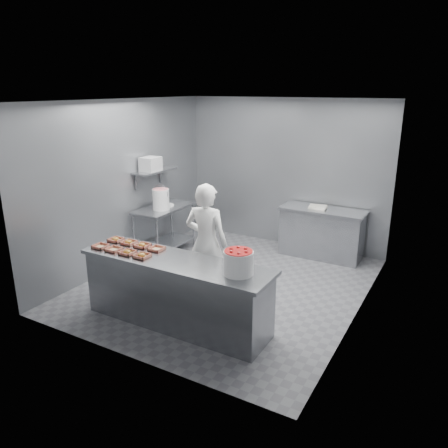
# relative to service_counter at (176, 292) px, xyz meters

# --- Properties ---
(floor) EXTENTS (4.50, 4.50, 0.00)m
(floor) POSITION_rel_service_counter_xyz_m (0.00, 1.35, -0.45)
(floor) COLOR #4C4C51
(floor) RESTS_ON ground
(ceiling) EXTENTS (4.50, 4.50, 0.00)m
(ceiling) POSITION_rel_service_counter_xyz_m (0.00, 1.35, 2.35)
(ceiling) COLOR white
(ceiling) RESTS_ON wall_back
(wall_back) EXTENTS (4.00, 0.04, 2.80)m
(wall_back) POSITION_rel_service_counter_xyz_m (0.00, 3.60, 0.95)
(wall_back) COLOR slate
(wall_back) RESTS_ON ground
(wall_left) EXTENTS (0.04, 4.50, 2.80)m
(wall_left) POSITION_rel_service_counter_xyz_m (-2.00, 1.35, 0.95)
(wall_left) COLOR slate
(wall_left) RESTS_ON ground
(wall_right) EXTENTS (0.04, 4.50, 2.80)m
(wall_right) POSITION_rel_service_counter_xyz_m (2.00, 1.35, 0.95)
(wall_right) COLOR slate
(wall_right) RESTS_ON ground
(service_counter) EXTENTS (2.60, 0.70, 0.90)m
(service_counter) POSITION_rel_service_counter_xyz_m (0.00, 0.00, 0.00)
(service_counter) COLOR slate
(service_counter) RESTS_ON ground
(prep_table) EXTENTS (0.60, 1.20, 0.90)m
(prep_table) POSITION_rel_service_counter_xyz_m (-1.65, 1.95, 0.14)
(prep_table) COLOR slate
(prep_table) RESTS_ON ground
(back_counter) EXTENTS (1.50, 0.60, 0.90)m
(back_counter) POSITION_rel_service_counter_xyz_m (0.90, 3.25, -0.00)
(back_counter) COLOR slate
(back_counter) RESTS_ON ground
(wall_shelf) EXTENTS (0.35, 0.90, 0.03)m
(wall_shelf) POSITION_rel_service_counter_xyz_m (-1.82, 1.95, 1.10)
(wall_shelf) COLOR slate
(wall_shelf) RESTS_ON wall_left
(tray_0) EXTENTS (0.19, 0.18, 0.04)m
(tray_0) POSITION_rel_service_counter_xyz_m (-1.13, -0.15, 0.47)
(tray_0) COLOR tan
(tray_0) RESTS_ON service_counter
(tray_1) EXTENTS (0.19, 0.18, 0.04)m
(tray_1) POSITION_rel_service_counter_xyz_m (-0.89, -0.15, 0.47)
(tray_1) COLOR tan
(tray_1) RESTS_ON service_counter
(tray_2) EXTENTS (0.19, 0.18, 0.06)m
(tray_2) POSITION_rel_service_counter_xyz_m (-0.65, -0.15, 0.47)
(tray_2) COLOR tan
(tray_2) RESTS_ON service_counter
(tray_3) EXTENTS (0.19, 0.18, 0.06)m
(tray_3) POSITION_rel_service_counter_xyz_m (-0.41, -0.15, 0.47)
(tray_3) COLOR tan
(tray_3) RESTS_ON service_counter
(tray_4) EXTENTS (0.19, 0.18, 0.06)m
(tray_4) POSITION_rel_service_counter_xyz_m (-1.13, 0.15, 0.47)
(tray_4) COLOR tan
(tray_4) RESTS_ON service_counter
(tray_5) EXTENTS (0.19, 0.18, 0.06)m
(tray_5) POSITION_rel_service_counter_xyz_m (-0.89, 0.15, 0.47)
(tray_5) COLOR tan
(tray_5) RESTS_ON service_counter
(tray_6) EXTENTS (0.19, 0.18, 0.06)m
(tray_6) POSITION_rel_service_counter_xyz_m (-0.65, 0.15, 0.47)
(tray_6) COLOR tan
(tray_6) RESTS_ON service_counter
(tray_7) EXTENTS (0.19, 0.18, 0.04)m
(tray_7) POSITION_rel_service_counter_xyz_m (-0.41, 0.15, 0.47)
(tray_7) COLOR tan
(tray_7) RESTS_ON service_counter
(worker) EXTENTS (0.67, 0.48, 1.73)m
(worker) POSITION_rel_service_counter_xyz_m (-0.03, 0.79, 0.41)
(worker) COLOR white
(worker) RESTS_ON ground
(strawberry_tub) EXTENTS (0.35, 0.35, 0.29)m
(strawberry_tub) POSITION_rel_service_counter_xyz_m (0.90, -0.00, 0.60)
(strawberry_tub) COLOR silver
(strawberry_tub) RESTS_ON service_counter
(glaze_bucket) EXTENTS (0.31, 0.29, 0.45)m
(glaze_bucket) POSITION_rel_service_counter_xyz_m (-1.59, 1.80, 0.64)
(glaze_bucket) COLOR silver
(glaze_bucket) RESTS_ON prep_table
(bucket_lid) EXTENTS (0.34, 0.34, 0.02)m
(bucket_lid) POSITION_rel_service_counter_xyz_m (-1.67, 2.03, 0.46)
(bucket_lid) COLOR silver
(bucket_lid) RESTS_ON prep_table
(rag) EXTENTS (0.16, 0.14, 0.02)m
(rag) POSITION_rel_service_counter_xyz_m (-1.66, 2.08, 0.46)
(rag) COLOR #CCB28C
(rag) RESTS_ON prep_table
(appliance) EXTENTS (0.28, 0.32, 0.24)m
(appliance) POSITION_rel_service_counter_xyz_m (-1.82, 1.84, 1.23)
(appliance) COLOR gray
(appliance) RESTS_ON wall_shelf
(paper_stack) EXTENTS (0.31, 0.24, 0.05)m
(paper_stack) POSITION_rel_service_counter_xyz_m (0.80, 3.25, 0.47)
(paper_stack) COLOR silver
(paper_stack) RESTS_ON back_counter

